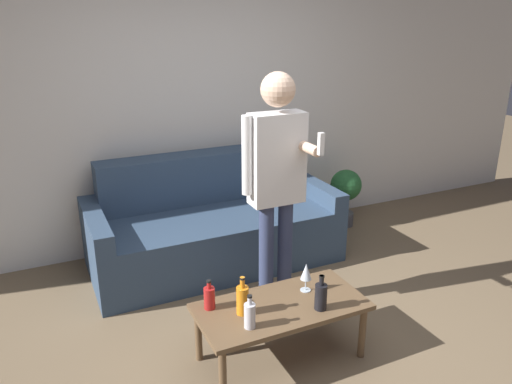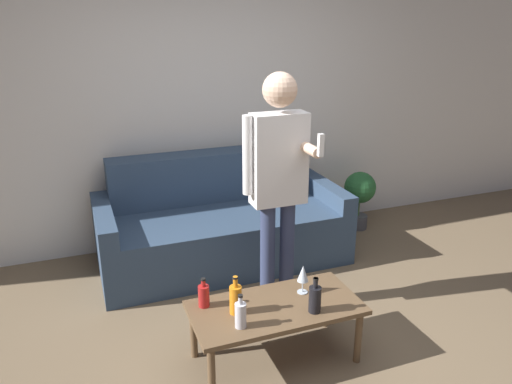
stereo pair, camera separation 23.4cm
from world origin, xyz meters
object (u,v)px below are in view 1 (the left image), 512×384
coffee_table (281,311)px  bottle_orange (321,296)px  person_standing_front (276,174)px  couch (212,225)px

coffee_table → bottle_orange: bottle_orange is taller
coffee_table → person_standing_front: 0.90m
person_standing_front → bottle_orange: bearing=-93.7°
couch → person_standing_front: person_standing_front is taller
coffee_table → person_standing_front: (0.23, 0.53, 0.69)m
bottle_orange → coffee_table: bearing=143.9°
bottle_orange → person_standing_front: (0.04, 0.67, 0.56)m
coffee_table → bottle_orange: bearing=-36.1°
bottle_orange → person_standing_front: 0.87m
bottle_orange → person_standing_front: size_ratio=0.13×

